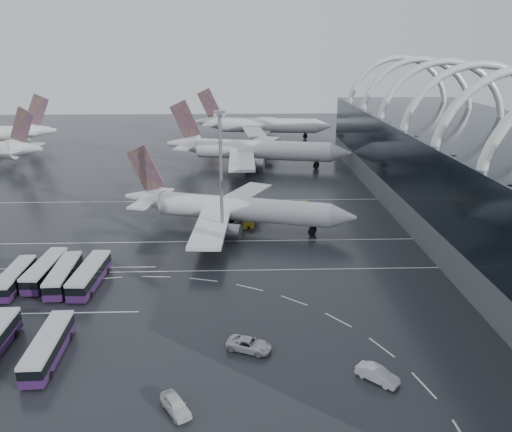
{
  "coord_description": "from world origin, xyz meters",
  "views": [
    {
      "loc": [
        5.41,
        -82.66,
        38.01
      ],
      "look_at": [
        8.4,
        7.27,
        7.0
      ],
      "focal_mm": 35.0,
      "sensor_mm": 36.0,
      "label": 1
    }
  ],
  "objects_px": {
    "bus_row_near_d": "(90,275)",
    "bus_row_near_c": "(64,275)",
    "bus_row_far_c": "(48,346)",
    "gse_cart_belly_b": "(314,211)",
    "floodlight_mast": "(221,163)",
    "airliner_main": "(232,209)",
    "gse_cart_belly_e": "(302,204)",
    "gse_cart_belly_c": "(249,225)",
    "bus_row_near_a": "(15,278)",
    "van_curve_c": "(377,374)",
    "bus_row_near_b": "(45,270)",
    "airliner_gate_c": "(260,126)",
    "van_curve_b": "(176,405)",
    "airliner_gate_b": "(254,150)",
    "van_curve_a": "(249,344)"
  },
  "relations": [
    {
      "from": "airliner_main",
      "to": "gse_cart_belly_b",
      "type": "bearing_deg",
      "value": 41.01
    },
    {
      "from": "bus_row_near_b",
      "to": "gse_cart_belly_e",
      "type": "distance_m",
      "value": 62.53
    },
    {
      "from": "bus_row_near_b",
      "to": "gse_cart_belly_e",
      "type": "relative_size",
      "value": 5.77
    },
    {
      "from": "airliner_gate_c",
      "to": "airliner_gate_b",
      "type": "bearing_deg",
      "value": -87.1
    },
    {
      "from": "airliner_gate_b",
      "to": "gse_cart_belly_e",
      "type": "height_order",
      "value": "airliner_gate_b"
    },
    {
      "from": "bus_row_near_d",
      "to": "bus_row_near_c",
      "type": "bearing_deg",
      "value": 89.42
    },
    {
      "from": "bus_row_near_d",
      "to": "gse_cart_belly_c",
      "type": "relative_size",
      "value": 5.64
    },
    {
      "from": "bus_row_near_b",
      "to": "gse_cart_belly_e",
      "type": "xyz_separation_m",
      "value": [
        48.59,
        39.34,
        -1.16
      ]
    },
    {
      "from": "airliner_gate_c",
      "to": "van_curve_c",
      "type": "bearing_deg",
      "value": -79.97
    },
    {
      "from": "airliner_gate_b",
      "to": "van_curve_a",
      "type": "xyz_separation_m",
      "value": [
        -3.57,
        -104.64,
        -4.46
      ]
    },
    {
      "from": "airliner_gate_b",
      "to": "gse_cart_belly_e",
      "type": "xyz_separation_m",
      "value": [
        10.87,
        -43.51,
        -4.65
      ]
    },
    {
      "from": "bus_row_near_d",
      "to": "airliner_gate_b",
      "type": "bearing_deg",
      "value": -16.31
    },
    {
      "from": "bus_row_near_d",
      "to": "bus_row_near_a",
      "type": "bearing_deg",
      "value": 94.58
    },
    {
      "from": "floodlight_mast",
      "to": "gse_cart_belly_b",
      "type": "distance_m",
      "value": 32.16
    },
    {
      "from": "airliner_gate_b",
      "to": "van_curve_b",
      "type": "distance_m",
      "value": 116.62
    },
    {
      "from": "bus_row_near_b",
      "to": "gse_cart_belly_c",
      "type": "height_order",
      "value": "bus_row_near_b"
    },
    {
      "from": "airliner_gate_c",
      "to": "van_curve_b",
      "type": "xyz_separation_m",
      "value": [
        -16.02,
        -168.52,
        -4.36
      ]
    },
    {
      "from": "airliner_gate_b",
      "to": "gse_cart_belly_c",
      "type": "relative_size",
      "value": 24.37
    },
    {
      "from": "van_curve_c",
      "to": "gse_cart_belly_c",
      "type": "xyz_separation_m",
      "value": [
        -14.35,
        53.04,
        -0.18
      ]
    },
    {
      "from": "bus_row_far_c",
      "to": "gse_cart_belly_b",
      "type": "bearing_deg",
      "value": -38.25
    },
    {
      "from": "gse_cart_belly_b",
      "to": "gse_cart_belly_c",
      "type": "xyz_separation_m",
      "value": [
        -15.73,
        -9.08,
        0.14
      ]
    },
    {
      "from": "bus_row_near_b",
      "to": "bus_row_far_c",
      "type": "distance_m",
      "value": 24.4
    },
    {
      "from": "airliner_gate_c",
      "to": "bus_row_far_c",
      "type": "xyz_separation_m",
      "value": [
        -33.26,
        -158.25,
        -3.42
      ]
    },
    {
      "from": "bus_row_far_c",
      "to": "van_curve_a",
      "type": "height_order",
      "value": "bus_row_far_c"
    },
    {
      "from": "van_curve_a",
      "to": "van_curve_b",
      "type": "xyz_separation_m",
      "value": [
        -8.27,
        -11.29,
        0.02
      ]
    },
    {
      "from": "bus_row_near_b",
      "to": "gse_cart_belly_e",
      "type": "bearing_deg",
      "value": -48.44
    },
    {
      "from": "airliner_gate_c",
      "to": "floodlight_mast",
      "type": "relative_size",
      "value": 2.21
    },
    {
      "from": "bus_row_near_c",
      "to": "gse_cart_belly_b",
      "type": "height_order",
      "value": "bus_row_near_c"
    },
    {
      "from": "gse_cart_belly_c",
      "to": "bus_row_near_d",
      "type": "bearing_deg",
      "value": -135.18
    },
    {
      "from": "van_curve_b",
      "to": "gse_cart_belly_e",
      "type": "bearing_deg",
      "value": 40.72
    },
    {
      "from": "bus_row_near_a",
      "to": "gse_cart_belly_c",
      "type": "relative_size",
      "value": 5.1
    },
    {
      "from": "airliner_gate_b",
      "to": "airliner_main",
      "type": "bearing_deg",
      "value": -84.15
    },
    {
      "from": "airliner_gate_b",
      "to": "bus_row_near_c",
      "type": "bearing_deg",
      "value": -99.72
    },
    {
      "from": "bus_row_near_a",
      "to": "van_curve_c",
      "type": "bearing_deg",
      "value": -117.49
    },
    {
      "from": "airliner_gate_b",
      "to": "bus_row_near_a",
      "type": "height_order",
      "value": "airliner_gate_b"
    },
    {
      "from": "bus_row_far_c",
      "to": "gse_cart_belly_e",
      "type": "xyz_separation_m",
      "value": [
        39.95,
        62.16,
        -1.14
      ]
    },
    {
      "from": "airliner_main",
      "to": "airliner_gate_b",
      "type": "distance_m",
      "value": 58.8
    },
    {
      "from": "bus_row_far_c",
      "to": "van_curve_b",
      "type": "xyz_separation_m",
      "value": [
        17.24,
        -10.27,
        -0.93
      ]
    },
    {
      "from": "floodlight_mast",
      "to": "gse_cart_belly_e",
      "type": "xyz_separation_m",
      "value": [
        19.06,
        23.92,
        -16.01
      ]
    },
    {
      "from": "gse_cart_belly_b",
      "to": "bus_row_near_c",
      "type": "bearing_deg",
      "value": -142.92
    },
    {
      "from": "bus_row_far_c",
      "to": "bus_row_near_a",
      "type": "bearing_deg",
      "value": 30.5
    },
    {
      "from": "airliner_gate_c",
      "to": "bus_row_far_c",
      "type": "height_order",
      "value": "airliner_gate_c"
    },
    {
      "from": "airliner_main",
      "to": "gse_cart_belly_e",
      "type": "relative_size",
      "value": 21.89
    },
    {
      "from": "bus_row_near_c",
      "to": "floodlight_mast",
      "type": "distance_m",
      "value": 34.48
    },
    {
      "from": "airliner_gate_c",
      "to": "bus_row_far_c",
      "type": "bearing_deg",
      "value": -94.42
    },
    {
      "from": "airliner_gate_c",
      "to": "airliner_main",
      "type": "bearing_deg",
      "value": -88.01
    },
    {
      "from": "van_curve_b",
      "to": "floodlight_mast",
      "type": "xyz_separation_m",
      "value": [
        3.66,
        48.51,
        15.8
      ]
    },
    {
      "from": "bus_row_near_b",
      "to": "van_curve_c",
      "type": "distance_m",
      "value": 56.98
    },
    {
      "from": "van_curve_c",
      "to": "gse_cart_belly_e",
      "type": "bearing_deg",
      "value": 43.46
    },
    {
      "from": "bus_row_near_d",
      "to": "van_curve_c",
      "type": "xyz_separation_m",
      "value": [
        41.19,
        -26.36,
        -1.02
      ]
    }
  ]
}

